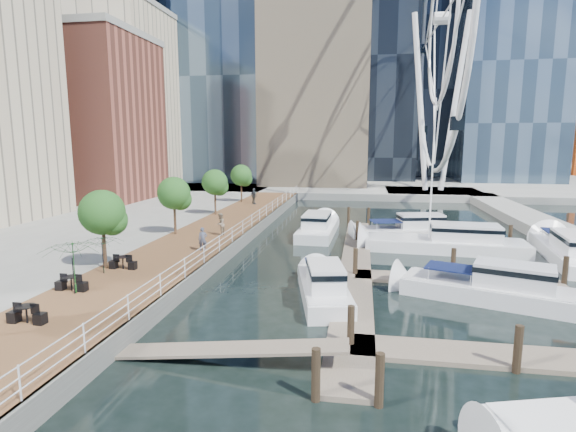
# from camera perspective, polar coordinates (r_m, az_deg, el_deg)

# --- Properties ---
(ground) EXTENTS (520.00, 520.00, 0.00)m
(ground) POSITION_cam_1_polar(r_m,az_deg,el_deg) (21.28, -0.25, -13.53)
(ground) COLOR black
(ground) RESTS_ON ground
(boardwalk) EXTENTS (6.00, 60.00, 1.00)m
(boardwalk) POSITION_cam_1_polar(r_m,az_deg,el_deg) (37.29, -10.05, -2.84)
(boardwalk) COLOR brown
(boardwalk) RESTS_ON ground
(seawall) EXTENTS (0.25, 60.00, 1.00)m
(seawall) POSITION_cam_1_polar(r_m,az_deg,el_deg) (36.41, -5.59, -3.03)
(seawall) COLOR #595954
(seawall) RESTS_ON ground
(land_far) EXTENTS (200.00, 114.00, 1.00)m
(land_far) POSITION_cam_1_polar(r_m,az_deg,el_deg) (121.62, 7.92, 5.58)
(land_far) COLOR gray
(land_far) RESTS_ON ground
(breakwater) EXTENTS (4.00, 60.00, 1.00)m
(breakwater) POSITION_cam_1_polar(r_m,az_deg,el_deg) (43.42, 31.90, -2.40)
(breakwater) COLOR gray
(breakwater) RESTS_ON ground
(pier) EXTENTS (14.00, 12.00, 1.00)m
(pier) POSITION_cam_1_polar(r_m,az_deg,el_deg) (72.54, 17.90, 2.73)
(pier) COLOR gray
(pier) RESTS_ON ground
(railing) EXTENTS (0.10, 60.00, 1.05)m
(railing) POSITION_cam_1_polar(r_m,az_deg,el_deg) (36.23, -5.77, -1.44)
(railing) COLOR white
(railing) RESTS_ON boardwalk
(floating_docks) EXTENTS (16.00, 34.00, 2.60)m
(floating_docks) POSITION_cam_1_polar(r_m,az_deg,el_deg) (30.68, 17.95, -5.82)
(floating_docks) COLOR #6D6051
(floating_docks) RESTS_ON ground
(midrise_condos) EXTENTS (19.00, 67.00, 28.00)m
(midrise_condos) POSITION_cam_1_polar(r_m,az_deg,el_deg) (59.30, -29.90, 13.10)
(midrise_condos) COLOR #BCAD8E
(midrise_condos) RESTS_ON ground
(ferris_wheel) EXTENTS (5.80, 45.60, 47.80)m
(ferris_wheel) POSITION_cam_1_polar(r_m,az_deg,el_deg) (74.25, 18.95, 22.60)
(ferris_wheel) COLOR white
(ferris_wheel) RESTS_ON ground
(street_trees) EXTENTS (2.60, 42.60, 4.60)m
(street_trees) POSITION_cam_1_polar(r_m,az_deg,el_deg) (36.65, -14.29, 2.81)
(street_trees) COLOR #3F2B1C
(street_trees) RESTS_ON ground
(cafe_tables) EXTENTS (2.50, 13.70, 0.74)m
(cafe_tables) POSITION_cam_1_polar(r_m,az_deg,el_deg) (23.15, -27.85, -9.12)
(cafe_tables) COLOR black
(cafe_tables) RESTS_ON ground
(yacht_foreground) EXTENTS (10.08, 5.76, 2.15)m
(yacht_foreground) POSITION_cam_1_polar(r_m,az_deg,el_deg) (26.34, 24.18, -9.81)
(yacht_foreground) COLOR silver
(yacht_foreground) RESTS_ON ground
(pedestrian_near) EXTENTS (0.68, 0.55, 1.61)m
(pedestrian_near) POSITION_cam_1_polar(r_m,az_deg,el_deg) (30.90, -10.78, -2.91)
(pedestrian_near) COLOR #454B5D
(pedestrian_near) RESTS_ON boardwalk
(pedestrian_mid) EXTENTS (0.73, 0.91, 1.79)m
(pedestrian_mid) POSITION_cam_1_polar(r_m,az_deg,el_deg) (35.76, -8.59, -1.04)
(pedestrian_mid) COLOR gray
(pedestrian_mid) RESTS_ON boardwalk
(pedestrian_far) EXTENTS (1.16, 1.11, 1.94)m
(pedestrian_far) POSITION_cam_1_polar(r_m,az_deg,el_deg) (53.50, -4.35, 2.54)
(pedestrian_far) COLOR #333B40
(pedestrian_far) RESTS_ON boardwalk
(moored_yachts) EXTENTS (22.56, 35.09, 11.50)m
(moored_yachts) POSITION_cam_1_polar(r_m,az_deg,el_deg) (35.16, 19.03, -4.79)
(moored_yachts) COLOR silver
(moored_yachts) RESTS_ON ground
(cafe_seating) EXTENTS (3.85, 17.70, 2.64)m
(cafe_seating) POSITION_cam_1_polar(r_m,az_deg,el_deg) (22.35, -29.96, -7.69)
(cafe_seating) COLOR #103B10
(cafe_seating) RESTS_ON ground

